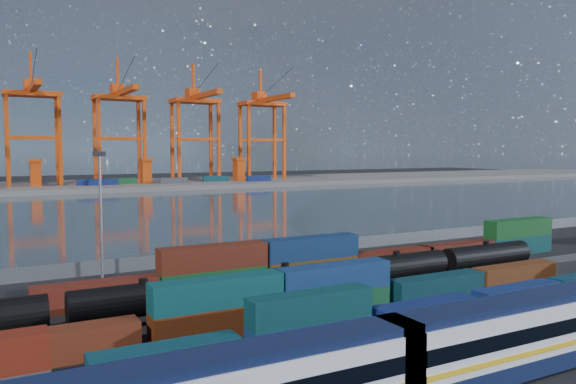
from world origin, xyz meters
name	(u,v)px	position (x,y,z in m)	size (l,w,h in m)	color
ground	(411,294)	(0.00, 0.00, 0.00)	(700.00, 700.00, 0.00)	black
harbor_water	(161,210)	(0.00, 105.00, 0.01)	(700.00, 700.00, 0.00)	#303C45
far_quay	(95,186)	(0.00, 210.00, 1.00)	(700.00, 70.00, 2.00)	#514F4C
distant_mountains	(26,73)	(63.02, 1600.00, 220.29)	(2470.00, 1100.00, 520.00)	#1E2630
passenger_train	(533,333)	(-6.99, -21.96, 2.96)	(79.76, 3.43, 5.88)	silver
container_row_south	(464,300)	(-1.56, -9.77, 1.86)	(138.03, 2.28, 4.86)	#36383A
container_row_mid	(412,287)	(-2.35, -2.86, 1.74)	(141.68, 2.50, 5.33)	#3A3B3E
container_row_north	(389,255)	(6.30, 11.81, 2.12)	(142.85, 2.65, 5.65)	navy
tanker_string	(219,292)	(-22.33, 3.72, 2.23)	(91.99, 3.11, 4.45)	black
waterfront_fence	(294,249)	(0.00, 28.00, 1.00)	(160.12, 0.12, 2.20)	#595B5E
yard_light_mast	(101,208)	(-30.00, 26.00, 9.30)	(1.60, 0.40, 16.60)	slate
gantry_cranes	(78,107)	(-7.50, 203.48, 35.16)	(197.06, 42.36, 57.36)	#CF420E
quay_containers	(74,183)	(-11.00, 195.46, 3.30)	(172.58, 10.99, 2.60)	navy
straddle_carriers	(93,171)	(-2.50, 200.00, 7.82)	(140.00, 7.00, 11.10)	#CF420E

